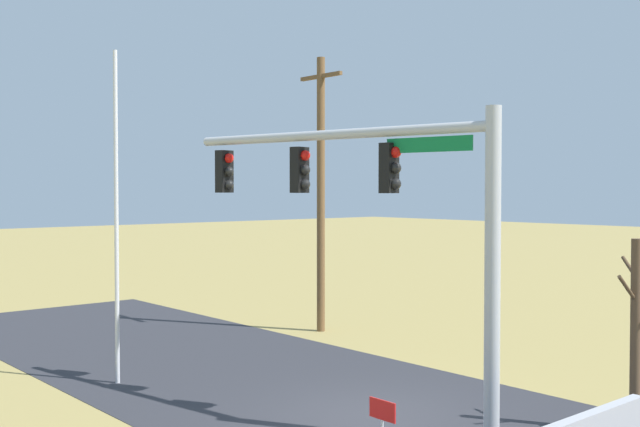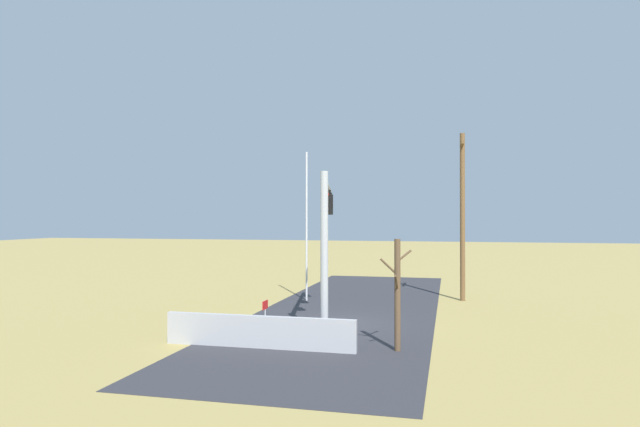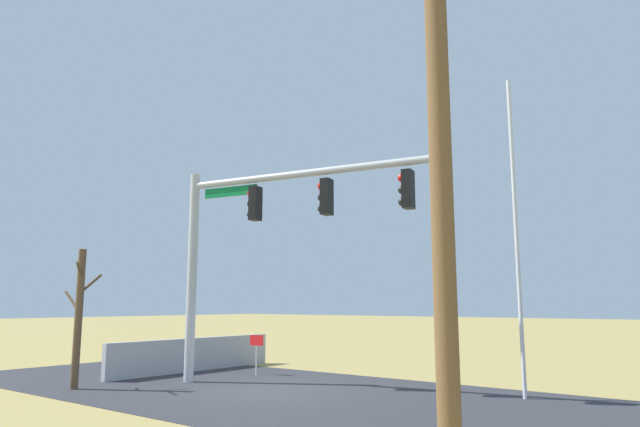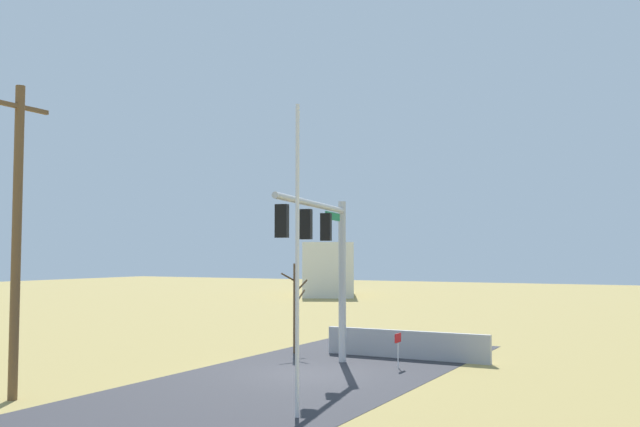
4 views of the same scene
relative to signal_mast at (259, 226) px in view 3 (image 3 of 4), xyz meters
name	(u,v)px [view 3 (image 3 of 4)]	position (x,y,z in m)	size (l,w,h in m)	color
ground_plane	(266,391)	(-0.60, 0.24, -4.33)	(160.00, 160.00, 0.00)	#9E894C
road_surface	(404,408)	(-4.60, 0.24, -4.32)	(28.00, 8.00, 0.01)	#2D2D33
sidewalk_corner	(166,379)	(3.24, 0.43, -4.32)	(6.00, 6.00, 0.01)	#B7B5AD
retaining_fence	(194,355)	(4.15, -1.37, -3.79)	(0.20, 6.60, 1.08)	#A8A8AD
signal_mast	(259,226)	(0.00, 0.00, 0.00)	(7.22, 1.59, 6.02)	#B2B5BA
flagpole	(516,233)	(-6.28, -2.48, -0.43)	(0.10, 0.10, 7.80)	silver
utility_pole	(438,99)	(-8.15, 5.48, 0.23)	(1.90, 0.26, 8.78)	brown
bare_tree	(79,316)	(3.48, 3.16, -2.44)	(1.27, 1.02, 3.65)	brown
open_sign	(256,345)	(1.88, -1.94, -3.42)	(0.56, 0.04, 1.22)	silver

